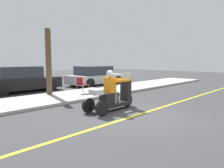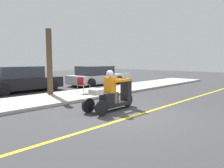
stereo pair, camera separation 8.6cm
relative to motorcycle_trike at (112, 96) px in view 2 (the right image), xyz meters
The scene contains 8 objects.
ground_plane 1.23m from the motorcycle_trike, 97.31° to the right, with size 60.00×60.00×0.00m, color #38383A.
lane_stripe 1.22m from the motorcycle_trike, 91.09° to the right, with size 24.00×0.12×0.01m.
sidewalk_strip 3.53m from the motorcycle_trike, 92.31° to the left, with size 28.00×2.80×0.12m.
motorcycle_trike is the anchor object (origin of this frame).
folding_chair_curbside 3.78m from the motorcycle_trike, 67.59° to the left, with size 0.52×0.52×0.82m.
parked_car_lot_left 8.24m from the motorcycle_trike, 51.14° to the left, with size 4.37×2.10×1.41m.
parked_car_lot_right 7.17m from the motorcycle_trike, 90.87° to the left, with size 4.38×2.09×1.48m.
tree_trunk 4.58m from the motorcycle_trike, 88.56° to the left, with size 0.28×0.28×3.26m.
Camera 2 is at (-5.62, -4.26, 1.82)m, focal length 35.00 mm.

